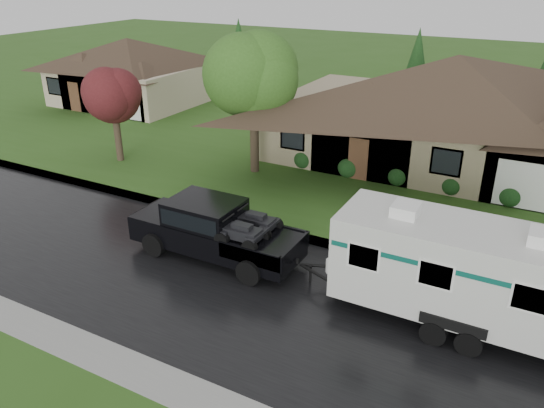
# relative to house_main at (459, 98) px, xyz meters

# --- Properties ---
(ground) EXTENTS (140.00, 140.00, 0.00)m
(ground) POSITION_rel_house_main_xyz_m (-2.29, -13.84, -3.59)
(ground) COLOR #2F571B
(ground) RESTS_ON ground
(road) EXTENTS (140.00, 8.00, 0.01)m
(road) POSITION_rel_house_main_xyz_m (-2.29, -15.84, -3.59)
(road) COLOR black
(road) RESTS_ON ground
(curb) EXTENTS (140.00, 0.50, 0.15)m
(curb) POSITION_rel_house_main_xyz_m (-2.29, -11.59, -3.52)
(curb) COLOR gray
(curb) RESTS_ON ground
(lawn) EXTENTS (140.00, 26.00, 0.15)m
(lawn) POSITION_rel_house_main_xyz_m (-2.29, 1.16, -3.52)
(lawn) COLOR #2F571B
(lawn) RESTS_ON ground
(house_main) EXTENTS (19.44, 10.80, 6.90)m
(house_main) POSITION_rel_house_main_xyz_m (0.00, 0.00, 0.00)
(house_main) COLOR #998968
(house_main) RESTS_ON lawn
(house_far) EXTENTS (10.80, 8.64, 5.80)m
(house_far) POSITION_rel_house_main_xyz_m (-24.07, 2.02, -0.62)
(house_far) COLOR #C1B08F
(house_far) RESTS_ON lawn
(tree_left_green) EXTENTS (4.08, 4.08, 6.76)m
(tree_left_green) POSITION_rel_house_main_xyz_m (-8.58, -6.24, 1.25)
(tree_left_green) COLOR #382B1E
(tree_left_green) RESTS_ON lawn
(tree_red) EXTENTS (3.04, 3.04, 5.04)m
(tree_red) POSITION_rel_house_main_xyz_m (-15.87, -8.27, 0.05)
(tree_red) COLOR #382B1E
(tree_red) RESTS_ON lawn
(shrub_row) EXTENTS (13.60, 1.00, 1.00)m
(shrub_row) POSITION_rel_house_main_xyz_m (-0.29, -4.54, -2.94)
(shrub_row) COLOR #143814
(shrub_row) RESTS_ON lawn
(pickup_truck) EXTENTS (6.44, 2.45, 2.15)m
(pickup_truck) POSITION_rel_house_main_xyz_m (-5.69, -14.27, -2.44)
(pickup_truck) COLOR black
(pickup_truck) RESTS_ON ground
(travel_trailer) EXTENTS (7.94, 2.79, 3.56)m
(travel_trailer) POSITION_rel_house_main_xyz_m (3.12, -14.27, -1.70)
(travel_trailer) COLOR silver
(travel_trailer) RESTS_ON ground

